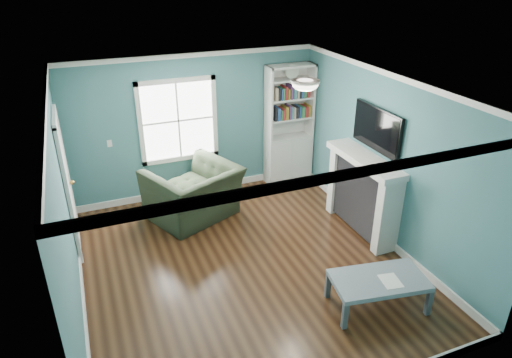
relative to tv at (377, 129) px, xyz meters
name	(u,v)px	position (x,y,z in m)	size (l,w,h in m)	color
floor	(245,264)	(-2.20, -0.20, -1.72)	(5.00, 5.00, 0.00)	black
room_walls	(244,165)	(-2.20, -0.20, -0.14)	(5.00, 5.00, 5.00)	#3F7279
trim	(244,189)	(-2.20, -0.20, -0.49)	(4.50, 5.00, 2.60)	white
window	(178,121)	(-2.50, 2.29, -0.27)	(1.40, 0.06, 1.50)	white
bookshelf	(288,137)	(-0.43, 2.10, -0.80)	(0.90, 0.35, 2.31)	silver
fireplace	(363,195)	(-0.12, 0.00, -1.09)	(0.44, 1.58, 1.30)	black
tv	(377,129)	(0.00, 0.00, 0.00)	(0.06, 1.10, 0.65)	black
door	(67,184)	(-4.42, 1.20, -0.65)	(0.12, 0.98, 2.17)	silver
ceiling_fixture	(305,84)	(-1.30, -0.10, 0.82)	(0.38, 0.38, 0.15)	white
light_switch	(110,143)	(-3.70, 2.28, -0.52)	(0.08, 0.01, 0.12)	white
recliner	(193,185)	(-2.53, 1.40, -1.12)	(1.38, 0.90, 1.21)	black
coffee_table	(379,282)	(-0.95, -1.64, -1.35)	(1.26, 0.83, 0.43)	#464D54
paper_sheet	(391,281)	(-0.85, -1.74, -1.30)	(0.23, 0.29, 0.00)	white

